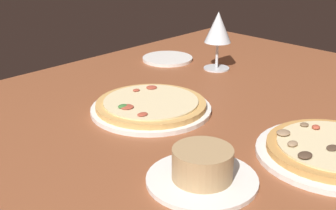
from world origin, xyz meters
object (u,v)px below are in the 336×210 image
at_px(pizza_main, 151,106).
at_px(ramekin_on_saucer, 202,169).
at_px(pizza_side, 333,151).
at_px(side_plate, 168,59).
at_px(wine_glass_far, 218,29).

bearing_deg(pizza_main, ramekin_on_saucer, 61.64).
bearing_deg(pizza_side, pizza_main, -78.02).
relative_size(pizza_main, ramekin_on_saucer, 1.46).
xyz_separation_m(pizza_main, ramekin_on_saucer, (0.15, 0.28, 0.01)).
relative_size(pizza_side, side_plate, 1.82).
height_order(pizza_main, pizza_side, pizza_side).
bearing_deg(pizza_side, side_plate, -109.84).
height_order(wine_glass_far, side_plate, wine_glass_far).
relative_size(ramekin_on_saucer, side_plate, 1.21).
bearing_deg(ramekin_on_saucer, pizza_side, 153.92).
distance_m(pizza_main, pizza_side, 0.40).
bearing_deg(wine_glass_far, pizza_side, 60.98).
xyz_separation_m(pizza_side, wine_glass_far, (-0.27, -0.48, 0.10)).
relative_size(pizza_main, pizza_side, 0.97).
bearing_deg(ramekin_on_saucer, pizza_main, -118.36).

